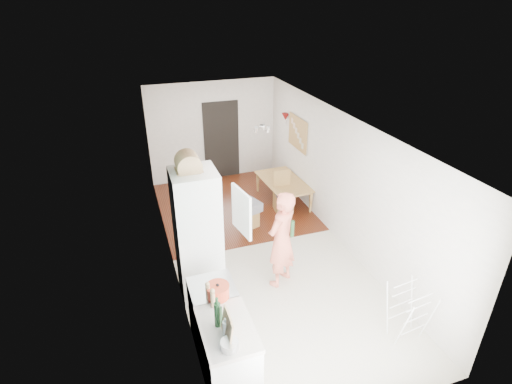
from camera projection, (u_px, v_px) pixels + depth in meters
room_shell at (260, 192)px, 7.01m from camera, size 3.20×7.00×2.50m
floor at (259, 250)px, 7.58m from camera, size 3.20×7.00×0.01m
wood_floor_overlay at (233, 205)px, 9.14m from camera, size 3.20×3.30×0.01m
sage_wall_panel at (187, 240)px, 4.60m from camera, size 0.02×3.00×1.30m
tile_splashback at (202, 318)px, 4.45m from camera, size 0.02×1.90×0.50m
doorway_recess at (221, 141)px, 10.12m from camera, size 0.90×0.04×2.00m
base_cabinet at (228, 357)px, 4.86m from camera, size 0.60×0.90×0.86m
worktop at (227, 329)px, 4.65m from camera, size 0.62×0.92×0.06m
range_cooker at (214, 314)px, 5.49m from camera, size 0.60×0.60×0.88m
cooker_top at (212, 288)px, 5.28m from camera, size 0.60×0.60×0.04m
fridge_housing at (198, 236)px, 6.07m from camera, size 0.66×0.66×2.15m
fridge_door at (241, 212)px, 5.78m from camera, size 0.14×0.56×0.70m
fridge_interior at (216, 205)px, 5.94m from camera, size 0.02×0.52×0.66m
pinboard at (298, 133)px, 8.94m from camera, size 0.03×0.90×0.70m
pinboard_frame at (297, 133)px, 8.93m from camera, size 0.00×0.94×0.74m
wall_sconce at (285, 117)px, 9.38m from camera, size 0.18×0.18×0.16m
person at (282, 232)px, 6.32m from camera, size 0.87×0.80×1.99m
dining_table at (284, 193)px, 9.22m from camera, size 0.78×1.33×0.46m
dining_chair at (284, 192)px, 8.73m from camera, size 0.42×0.42×0.91m
stool at (250, 218)px, 8.26m from camera, size 0.36×0.36×0.38m
grey_drape at (249, 207)px, 8.14m from camera, size 0.53×0.53×0.19m
drying_rack at (408, 313)px, 5.53m from camera, size 0.48×0.44×0.84m
bread_bin at (188, 164)px, 5.57m from camera, size 0.40×0.39×0.19m
red_casserole at (218, 291)px, 5.06m from camera, size 0.32×0.32×0.18m
steel_pan at (230, 345)px, 4.34m from camera, size 0.24×0.24×0.10m
held_bottle at (292, 229)px, 6.13m from camera, size 0.06×0.06×0.27m
bottle_a at (218, 315)px, 4.59m from camera, size 0.08×0.08×0.33m
bottle_b at (220, 316)px, 4.62m from camera, size 0.06×0.06×0.25m
bottle_c at (226, 328)px, 4.49m from camera, size 0.08×0.08×0.20m
pepper_mill_front at (213, 300)px, 4.89m from camera, size 0.06×0.06×0.22m
pepper_mill_back at (208, 293)px, 5.01m from camera, size 0.07×0.07×0.21m
chopping_boards at (227, 327)px, 4.40m from camera, size 0.10×0.26×0.35m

